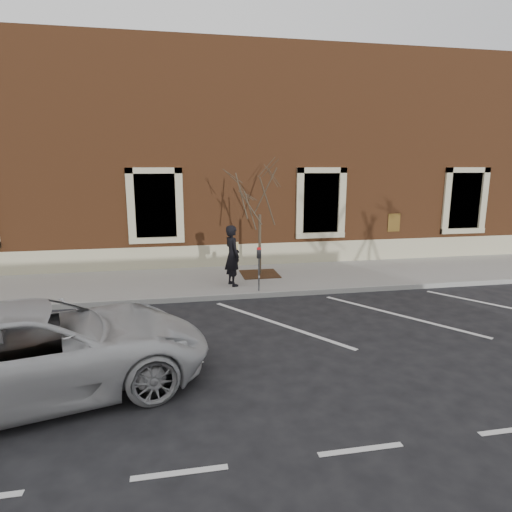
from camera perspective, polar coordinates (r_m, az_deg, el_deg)
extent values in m
plane|color=#28282B|center=(12.54, 0.51, -5.48)|extent=(120.00, 120.00, 0.00)
cube|color=gray|center=(14.17, -0.86, -3.12)|extent=(40.00, 3.50, 0.15)
cube|color=#9E9E99|center=(12.47, 0.56, -5.22)|extent=(40.00, 0.12, 0.15)
cube|color=brown|center=(19.63, -3.97, 12.60)|extent=(40.00, 8.50, 8.00)
cube|color=#BDB590|center=(15.77, -1.98, 0.19)|extent=(40.00, 0.06, 0.80)
cube|color=black|center=(15.46, -13.23, 6.59)|extent=(1.40, 0.30, 2.20)
cube|color=#BDB590|center=(15.44, -13.04, 2.10)|extent=(1.90, 0.20, 0.20)
cube|color=black|center=(16.34, 8.45, 7.04)|extent=(1.40, 0.30, 2.20)
cube|color=#BDB590|center=(16.32, 8.51, 2.79)|extent=(1.90, 0.20, 0.20)
cube|color=black|center=(19.16, 25.79, 6.69)|extent=(1.40, 0.30, 2.20)
cube|color=#BDB590|center=(19.14, 25.77, 3.06)|extent=(1.90, 0.20, 0.20)
imported|color=black|center=(13.01, -3.17, 0.06)|extent=(0.62, 0.78, 1.86)
cylinder|color=#595B60|center=(12.47, 0.38, -2.51)|extent=(0.04, 0.04, 0.98)
cube|color=black|center=(12.33, 0.39, 0.29)|extent=(0.12, 0.09, 0.26)
cube|color=red|center=(12.30, 0.39, 1.01)|extent=(0.11, 0.08, 0.06)
cube|color=white|center=(12.44, 0.42, -2.78)|extent=(0.05, 0.00, 0.07)
cube|color=#472B16|center=(14.49, 0.49, -2.41)|extent=(1.23, 1.23, 0.03)
cylinder|color=#413827|center=(14.28, 0.50, 1.50)|extent=(0.09, 0.09, 2.04)
imported|color=silver|center=(8.03, -27.00, -11.13)|extent=(6.07, 3.95, 1.55)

